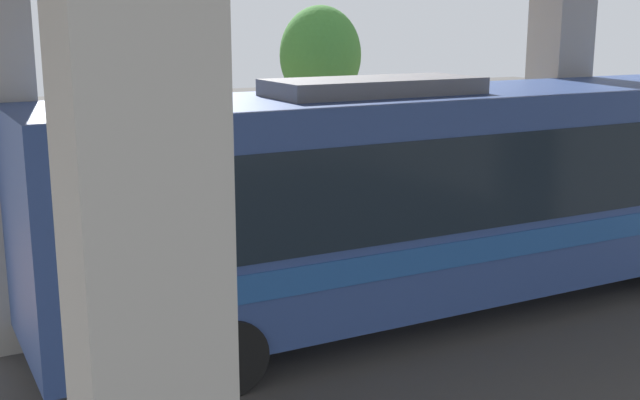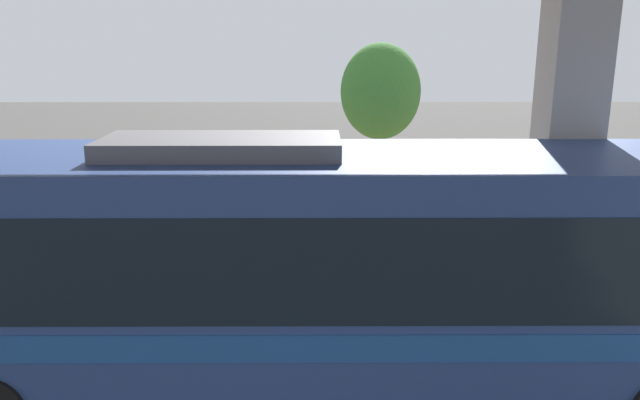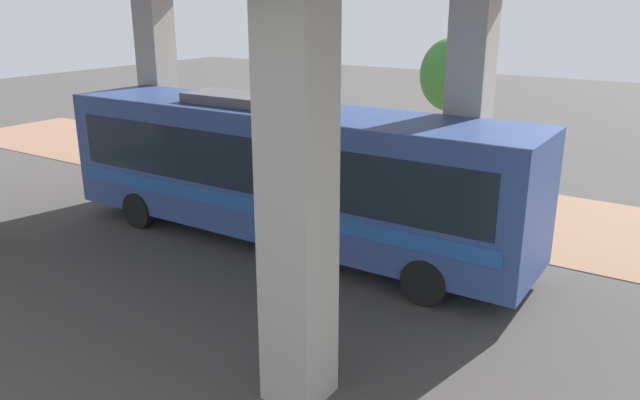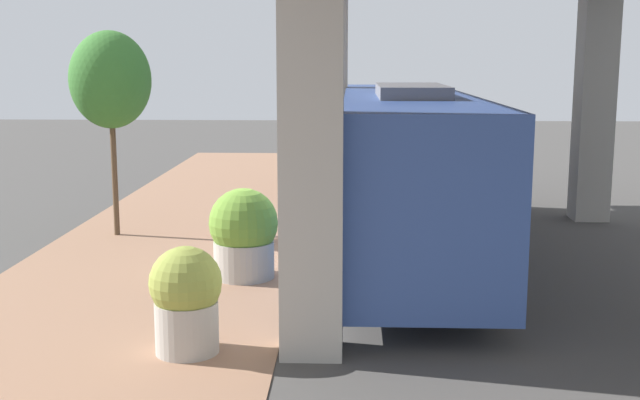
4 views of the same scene
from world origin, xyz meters
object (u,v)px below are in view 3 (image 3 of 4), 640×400
object	(u,v)px
planter_middle	(201,154)
planter_front	(290,170)
bus	(284,167)
fire_hydrant	(410,196)
street_tree_near	(450,75)

from	to	relation	value
planter_middle	planter_front	bearing A→B (deg)	85.90
bus	planter_middle	distance (m)	7.39
planter_middle	fire_hydrant	bearing A→B (deg)	93.12
bus	planter_front	bearing A→B (deg)	-146.18
bus	street_tree_near	bearing A→B (deg)	167.40
bus	planter_front	size ratio (longest dim) A/B	7.06
planter_front	street_tree_near	distance (m)	5.99
fire_hydrant	street_tree_near	distance (m)	4.39
bus	street_tree_near	distance (m)	7.34
fire_hydrant	planter_middle	size ratio (longest dim) A/B	0.63
bus	planter_middle	world-z (taller)	bus
planter_front	planter_middle	world-z (taller)	planter_front
bus	planter_front	world-z (taller)	bus
planter_front	street_tree_near	bearing A→B (deg)	134.15
fire_hydrant	street_tree_near	world-z (taller)	street_tree_near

